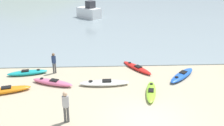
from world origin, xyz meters
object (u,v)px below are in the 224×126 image
person_near_foreground (66,105)px  kayak_on_sand_1 (4,90)px  person_near_waterline (54,62)px  moored_boat_3 (89,12)px  kayak_on_sand_0 (104,83)px  kayak_on_sand_3 (137,68)px  kayak_on_sand_4 (27,73)px  kayak_on_sand_6 (182,75)px  kayak_on_sand_7 (151,92)px  kayak_on_sand_5 (52,82)px

person_near_foreground → kayak_on_sand_1: bearing=142.1°
person_near_waterline → moored_boat_3: size_ratio=0.42×
kayak_on_sand_0 → kayak_on_sand_3: size_ratio=1.10×
kayak_on_sand_3 → kayak_on_sand_4: 7.88m
kayak_on_sand_1 → kayak_on_sand_6: 11.66m
kayak_on_sand_1 → kayak_on_sand_3: bearing=21.2°
kayak_on_sand_6 → kayak_on_sand_0: bearing=-169.8°
person_near_waterline → moored_boat_3: bearing=84.6°
kayak_on_sand_0 → kayak_on_sand_1: 6.19m
kayak_on_sand_4 → kayak_on_sand_7: size_ratio=0.99×
kayak_on_sand_7 → person_near_foreground: bearing=-150.1°
kayak_on_sand_0 → kayak_on_sand_5: kayak_on_sand_5 is taller
kayak_on_sand_4 → kayak_on_sand_6: bearing=-5.1°
kayak_on_sand_1 → kayak_on_sand_6: size_ratio=1.16×
kayak_on_sand_5 → person_near_waterline: size_ratio=1.91×
kayak_on_sand_1 → kayak_on_sand_5: size_ratio=1.12×
kayak_on_sand_7 → kayak_on_sand_3: bearing=95.1°
kayak_on_sand_5 → moored_boat_3: moored_boat_3 is taller
kayak_on_sand_6 → kayak_on_sand_7: kayak_on_sand_6 is taller
kayak_on_sand_3 → person_near_foreground: bearing=-123.8°
kayak_on_sand_4 → kayak_on_sand_5: (2.04, -1.71, 0.01)m
moored_boat_3 → kayak_on_sand_0: bearing=-85.4°
moored_boat_3 → kayak_on_sand_4: bearing=-100.9°
kayak_on_sand_1 → kayak_on_sand_7: kayak_on_sand_1 is taller
kayak_on_sand_0 → person_near_waterline: person_near_waterline is taller
person_near_waterline → kayak_on_sand_0: bearing=-30.9°
kayak_on_sand_6 → moored_boat_3: moored_boat_3 is taller
kayak_on_sand_4 → kayak_on_sand_5: bearing=-39.9°
kayak_on_sand_0 → kayak_on_sand_4: (-5.41, 1.93, 0.00)m
kayak_on_sand_0 → kayak_on_sand_7: (2.80, -1.32, -0.00)m
kayak_on_sand_4 → kayak_on_sand_0: bearing=-19.6°
kayak_on_sand_0 → kayak_on_sand_6: (5.38, 0.97, 0.01)m
kayak_on_sand_0 → person_near_foreground: 4.58m
kayak_on_sand_0 → person_near_waterline: size_ratio=2.13×
kayak_on_sand_1 → person_near_foreground: (4.18, -3.26, 0.80)m
kayak_on_sand_5 → person_near_waterline: (-0.15, 1.89, 0.70)m
kayak_on_sand_0 → kayak_on_sand_4: size_ratio=1.15×
kayak_on_sand_6 → kayak_on_sand_4: bearing=174.9°
moored_boat_3 → kayak_on_sand_6: bearing=-70.7°
kayak_on_sand_5 → kayak_on_sand_6: (8.76, 0.75, -0.01)m
person_near_foreground → person_near_waterline: 6.36m
kayak_on_sand_1 → person_near_foreground: person_near_foreground is taller
kayak_on_sand_7 → person_near_foreground: 5.55m
person_near_waterline → kayak_on_sand_4: bearing=-174.5°
kayak_on_sand_6 → kayak_on_sand_1: bearing=-171.3°
kayak_on_sand_6 → kayak_on_sand_7: (-2.59, -2.29, -0.01)m
kayak_on_sand_3 → kayak_on_sand_5: 6.26m
kayak_on_sand_0 → person_near_foreground: (-1.96, -4.06, 0.82)m
kayak_on_sand_1 → kayak_on_sand_5: 2.95m
kayak_on_sand_5 → person_near_foreground: person_near_foreground is taller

